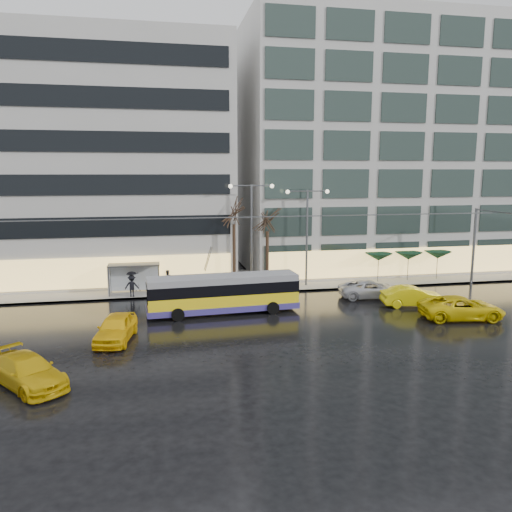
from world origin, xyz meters
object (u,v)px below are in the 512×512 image
object	(u,v)px
bus_shelter	(130,272)
street_lamp_near	(251,221)
trolleybus	(223,295)
taxi_a	(116,328)

from	to	relation	value
bus_shelter	street_lamp_near	bearing A→B (deg)	0.63
trolleybus	taxi_a	distance (m)	8.66
bus_shelter	street_lamp_near	xyz separation A→B (m)	(10.38, 0.11, 4.03)
bus_shelter	street_lamp_near	distance (m)	11.14
bus_shelter	taxi_a	size ratio (longest dim) A/B	0.88
taxi_a	trolleybus	bearing A→B (deg)	43.35
bus_shelter	taxi_a	distance (m)	11.80
street_lamp_near	taxi_a	size ratio (longest dim) A/B	1.89
street_lamp_near	taxi_a	distance (m)	16.75
street_lamp_near	taxi_a	world-z (taller)	street_lamp_near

